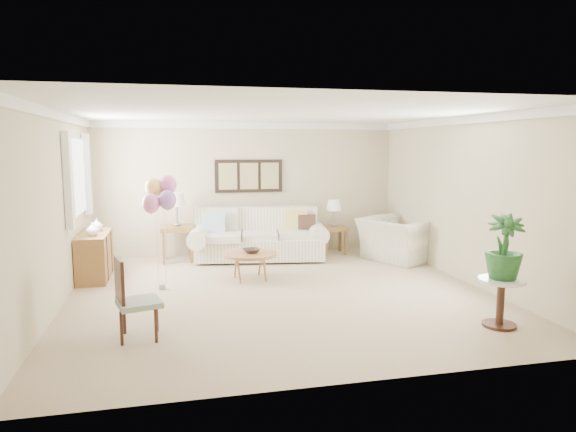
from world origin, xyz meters
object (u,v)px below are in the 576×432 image
at_px(sofa, 259,239).
at_px(coffee_table, 250,255).
at_px(accent_chair, 132,297).
at_px(balloon_cluster, 160,195).
at_px(armchair, 397,239).

height_order(sofa, coffee_table, sofa).
bearing_deg(sofa, accent_chair, -118.78).
relative_size(accent_chair, balloon_cluster, 0.54).
bearing_deg(armchair, coffee_table, 78.41).
height_order(coffee_table, accent_chair, accent_chair).
bearing_deg(coffee_table, balloon_cluster, -168.97).
distance_m(armchair, accent_chair, 5.50).
xyz_separation_m(armchair, balloon_cluster, (-4.28, -1.05, 1.03)).
height_order(sofa, accent_chair, sofa).
height_order(armchair, accent_chair, accent_chair).
height_order(sofa, balloon_cluster, balloon_cluster).
bearing_deg(coffee_table, sofa, 74.62).
relative_size(coffee_table, accent_chair, 0.95).
relative_size(coffee_table, balloon_cluster, 0.51).
relative_size(sofa, accent_chair, 2.99).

